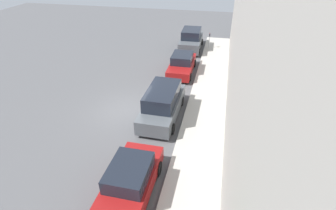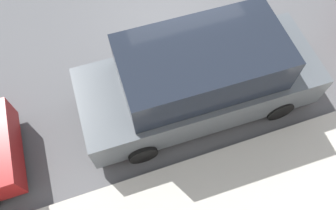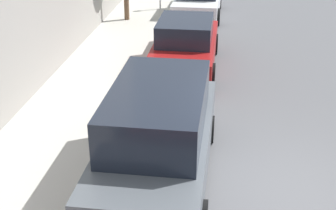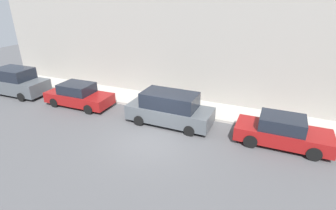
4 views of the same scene
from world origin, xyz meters
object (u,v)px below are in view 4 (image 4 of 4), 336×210
object	(u,v)px
parked_minivan_third	(170,109)
parked_sedan_fourth	(79,95)
parked_suv_fifth	(16,82)
parked_sedan_second	(282,132)
parking_meter_far	(32,74)

from	to	relation	value
parked_minivan_third	parked_sedan_fourth	world-z (taller)	parked_minivan_third
parked_minivan_third	parked_suv_fifth	bearing A→B (deg)	90.09
parked_sedan_second	parking_meter_far	xyz separation A→B (m)	(1.71, 18.68, 0.33)
parked_minivan_third	parked_suv_fifth	distance (m)	12.34
parked_minivan_third	parking_meter_far	distance (m)	12.78
parked_sedan_second	parking_meter_far	distance (m)	18.76
parked_sedan_second	parked_minivan_third	bearing A→B (deg)	90.32
parked_sedan_fourth	parked_suv_fifth	world-z (taller)	parked_suv_fifth
parked_minivan_third	parked_sedan_fourth	distance (m)	6.61
parked_minivan_third	parked_sedan_fourth	bearing A→B (deg)	89.60
parked_suv_fifth	parking_meter_far	bearing A→B (deg)	10.30
parked_sedan_second	parked_sedan_fourth	distance (m)	12.62
parked_sedan_second	parked_sedan_fourth	xyz separation A→B (m)	(0.01, 12.62, 0.00)
parked_sedan_second	parked_suv_fifth	size ratio (longest dim) A/B	0.93
parked_sedan_second	parked_minivan_third	world-z (taller)	parked_minivan_third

